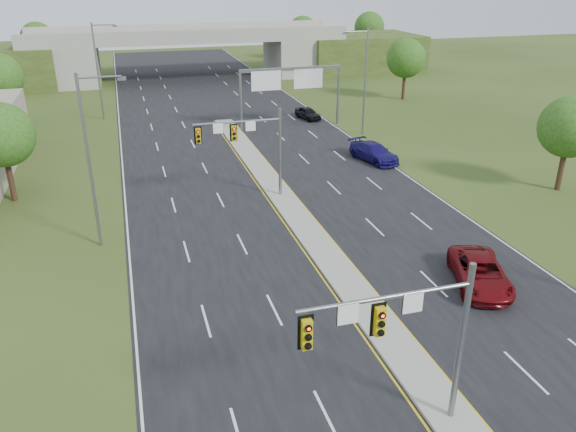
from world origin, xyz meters
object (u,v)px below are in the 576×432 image
(sign_gantry, at_px, (289,81))
(overpass, at_px, (189,56))
(signal_mast_far, at_px, (251,141))
(car_far_b, at_px, (374,152))
(car_far_a, at_px, (480,272))
(signal_mast_near, at_px, (410,330))
(car_far_c, at_px, (308,113))

(sign_gantry, height_order, overpass, overpass)
(signal_mast_far, relative_size, car_far_b, 1.24)
(car_far_a, bearing_deg, overpass, 115.43)
(overpass, bearing_deg, car_far_a, -84.35)
(overpass, height_order, car_far_b, overpass)
(signal_mast_near, height_order, signal_mast_far, same)
(signal_mast_near, height_order, overpass, overpass)
(signal_mast_near, bearing_deg, sign_gantry, 78.75)
(overpass, relative_size, car_far_c, 19.57)
(signal_mast_near, relative_size, signal_mast_far, 1.00)
(signal_mast_near, xyz_separation_m, signal_mast_far, (0.00, 25.00, 0.00))
(car_far_a, height_order, car_far_b, car_far_b)
(overpass, relative_size, car_far_a, 13.73)
(sign_gantry, bearing_deg, car_far_a, -89.40)
(signal_mast_near, relative_size, overpass, 0.09)
(signal_mast_near, distance_m, overpass, 80.11)
(signal_mast_far, height_order, car_far_a, signal_mast_far)
(sign_gantry, relative_size, overpass, 0.14)
(car_far_a, distance_m, car_far_c, 39.55)
(signal_mast_near, distance_m, car_far_c, 49.84)
(sign_gantry, bearing_deg, overpass, 100.79)
(signal_mast_near, relative_size, car_far_c, 1.71)
(signal_mast_far, xyz_separation_m, sign_gantry, (8.95, 19.99, 0.51))
(signal_mast_far, height_order, car_far_b, signal_mast_far)
(car_far_a, bearing_deg, signal_mast_far, 139.60)
(signal_mast_near, distance_m, signal_mast_far, 25.00)
(signal_mast_far, bearing_deg, overpass, 87.65)
(sign_gantry, bearing_deg, signal_mast_far, -114.11)
(sign_gantry, bearing_deg, car_far_c, 44.50)
(car_far_a, bearing_deg, car_far_c, 105.65)
(signal_mast_near, relative_size, car_far_b, 1.24)
(signal_mast_far, bearing_deg, sign_gantry, 65.89)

